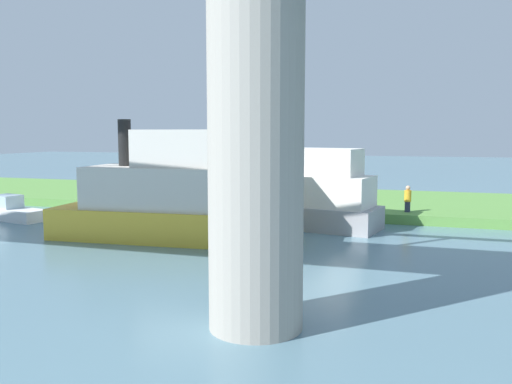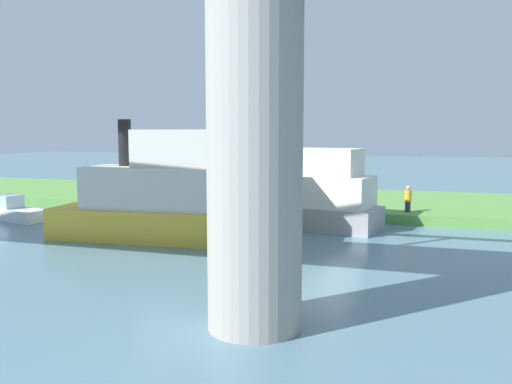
{
  "view_description": "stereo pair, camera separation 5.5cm",
  "coord_description": "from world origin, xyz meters",
  "views": [
    {
      "loc": [
        -6.55,
        27.78,
        4.69
      ],
      "look_at": [
        0.76,
        5.0,
        2.0
      ],
      "focal_mm": 37.62,
      "sensor_mm": 36.0,
      "label": 1
    },
    {
      "loc": [
        -6.6,
        27.77,
        4.69
      ],
      "look_at": [
        0.76,
        5.0,
        2.0
      ],
      "focal_mm": 37.62,
      "sensor_mm": 36.0,
      "label": 2
    }
  ],
  "objects": [
    {
      "name": "bridge_pylon",
      "position": [
        -2.73,
        15.9,
        4.7
      ],
      "size": [
        2.25,
        2.25,
        9.4
      ],
      "primitive_type": "cylinder",
      "color": "#9E998E",
      "rests_on": "ground"
    },
    {
      "name": "motorboat_red",
      "position": [
        3.85,
        6.74,
        1.94
      ],
      "size": [
        10.46,
        4.11,
        5.24
      ],
      "color": "gold",
      "rests_on": "ground"
    },
    {
      "name": "riverboat_paddlewheel",
      "position": [
        8.5,
        2.51,
        0.61
      ],
      "size": [
        5.42,
        3.3,
        1.7
      ],
      "color": "gold",
      "rests_on": "ground"
    },
    {
      "name": "grassy_bank",
      "position": [
        0.0,
        -6.0,
        0.25
      ],
      "size": [
        80.0,
        12.0,
        0.5
      ],
      "primitive_type": "cube",
      "color": "#5B9342",
      "rests_on": "ground"
    },
    {
      "name": "person_on_bank",
      "position": [
        -5.62,
        -1.21,
        1.2
      ],
      "size": [
        0.39,
        0.39,
        1.39
      ],
      "color": "#2D334C",
      "rests_on": "grassy_bank"
    },
    {
      "name": "mooring_post",
      "position": [
        9.77,
        -1.63,
        1.02
      ],
      "size": [
        0.2,
        0.2,
        1.03
      ],
      "primitive_type": "cylinder",
      "color": "brown",
      "rests_on": "grassy_bank"
    },
    {
      "name": "motorboat_white",
      "position": [
        14.61,
        4.72,
        0.47
      ],
      "size": [
        4.14,
        2.17,
        1.31
      ],
      "color": "white",
      "rests_on": "ground"
    },
    {
      "name": "ground_plane",
      "position": [
        0.0,
        0.0,
        0.0
      ],
      "size": [
        160.0,
        160.0,
        0.0
      ],
      "primitive_type": "plane",
      "color": "slate"
    },
    {
      "name": "pontoon_yellow",
      "position": [
        -0.59,
        1.95,
        1.58
      ],
      "size": [
        8.72,
        4.3,
        4.26
      ],
      "color": "#99999E",
      "rests_on": "ground"
    }
  ]
}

